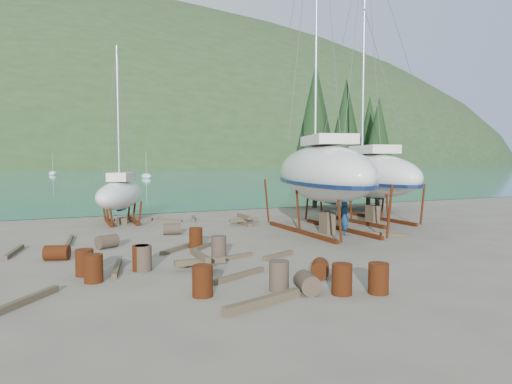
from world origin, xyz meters
name	(u,v)px	position (x,y,z in m)	size (l,w,h in m)	color
ground	(265,250)	(0.00, 0.00, 0.00)	(600.00, 600.00, 0.00)	#60584C
bay_water	(65,166)	(0.00, 315.00, 0.01)	(700.00, 700.00, 0.00)	#196880
far_hill	(65,166)	(0.00, 320.00, 0.00)	(800.00, 360.00, 110.00)	#24381C
far_house_center	(20,162)	(-20.00, 190.00, 2.92)	(6.60, 5.60, 5.60)	beige
far_house_right	(145,162)	(30.00, 190.00, 2.92)	(6.60, 5.60, 5.60)	beige
cypress_near_right	(346,134)	(12.50, 12.00, 5.79)	(3.60, 3.60, 10.00)	black
cypress_mid_right	(378,145)	(14.00, 10.00, 4.92)	(3.06, 3.06, 8.50)	black
cypress_back_left	(315,124)	(11.00, 14.00, 6.66)	(4.14, 4.14, 11.50)	black
cypress_far_right	(369,143)	(15.50, 13.00, 5.21)	(3.24, 3.24, 9.00)	black
moored_boat_mid	(146,176)	(10.00, 80.00, 0.39)	(2.00, 5.00, 6.05)	silver
moored_boat_far	(53,174)	(-8.00, 110.00, 0.39)	(2.00, 5.00, 6.05)	silver
large_sailboat_near	(321,172)	(4.84, 3.29, 3.16)	(6.99, 13.00, 19.64)	silver
large_sailboat_far	(368,175)	(9.73, 5.72, 2.90)	(5.51, 11.68, 17.78)	silver
small_sailboat_shore	(121,194)	(-4.39, 11.19, 1.76)	(4.61, 6.92, 10.64)	silver
worker	(345,218)	(5.35, 1.88, 0.89)	(0.65, 0.43, 1.79)	navy
drum_0	(94,268)	(-7.04, -2.39, 0.44)	(0.58, 0.58, 0.88)	#5F3010
drum_1	(307,283)	(-1.53, -6.10, 0.29)	(0.58, 0.58, 0.88)	#2D2823
drum_2	(57,253)	(-8.05, 1.49, 0.29)	(0.58, 0.58, 0.88)	#5F3010
drum_3	(342,279)	(-0.72, -6.64, 0.44)	(0.58, 0.58, 0.88)	#5F3010
drum_5	(219,247)	(-2.32, -0.71, 0.44)	(0.58, 0.58, 0.88)	#2D2823
drum_7	(378,278)	(0.29, -6.99, 0.44)	(0.58, 0.58, 0.88)	#5F3010
drum_8	(85,263)	(-7.24, -1.41, 0.44)	(0.58, 0.58, 0.88)	#5F3010
drum_9	(172,229)	(-2.60, 5.65, 0.29)	(0.58, 0.58, 0.88)	#2D2823
drum_10	(141,258)	(-5.42, -1.46, 0.44)	(0.58, 0.58, 0.88)	#5F3010
drum_12	(320,269)	(-0.28, -4.78, 0.29)	(0.58, 0.58, 0.88)	#5F3010
drum_13	(203,281)	(-4.38, -5.20, 0.44)	(0.58, 0.58, 0.88)	#5F3010
drum_14	(196,238)	(-2.51, 1.72, 0.44)	(0.58, 0.58, 0.88)	#5F3010
drum_15	(107,242)	(-6.04, 3.21, 0.29)	(0.58, 0.58, 0.88)	#2D2823
drum_16	(143,258)	(-5.35, -1.53, 0.44)	(0.58, 0.58, 0.88)	#2D2823
drum_17	(279,276)	(-2.18, -5.57, 0.44)	(0.58, 0.58, 0.88)	#2D2823
timber_0	(105,219)	(-5.19, 12.77, 0.07)	(0.14, 2.30, 0.14)	brown
timber_1	(386,235)	(7.01, 0.67, 0.10)	(0.19, 2.03, 0.19)	brown
timber_3	(220,259)	(-2.45, -1.20, 0.07)	(0.15, 3.08, 0.15)	brown
timber_4	(176,249)	(-3.50, 1.37, 0.09)	(0.17, 2.01, 0.17)	brown
timber_5	(239,275)	(-2.70, -3.76, 0.08)	(0.16, 2.32, 0.16)	brown
timber_6	(193,219)	(-0.03, 10.62, 0.10)	(0.19, 1.85, 0.19)	brown
timber_7	(278,255)	(-0.14, -1.52, 0.09)	(0.17, 1.72, 0.17)	brown
timber_9	(165,220)	(-1.79, 10.92, 0.08)	(0.15, 2.50, 0.15)	brown
timber_11	(204,246)	(-2.21, 1.49, 0.08)	(0.15, 2.60, 0.15)	brown
timber_12	(117,268)	(-6.16, -1.03, 0.08)	(0.17, 2.55, 0.17)	brown
timber_14	(19,303)	(-9.02, -4.13, 0.09)	(0.18, 2.91, 0.18)	brown
timber_15	(70,241)	(-7.49, 5.35, 0.07)	(0.15, 3.00, 0.15)	brown
timber_16	(263,302)	(-3.20, -6.65, 0.11)	(0.23, 2.56, 0.23)	brown
timber_17	(14,252)	(-9.64, 3.54, 0.08)	(0.16, 2.54, 0.16)	brown
timber_pile_fore	(200,261)	(-3.53, -2.21, 0.30)	(1.80, 1.80, 0.60)	brown
timber_pile_aft	(244,220)	(2.07, 7.27, 0.30)	(1.80, 1.80, 0.60)	brown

